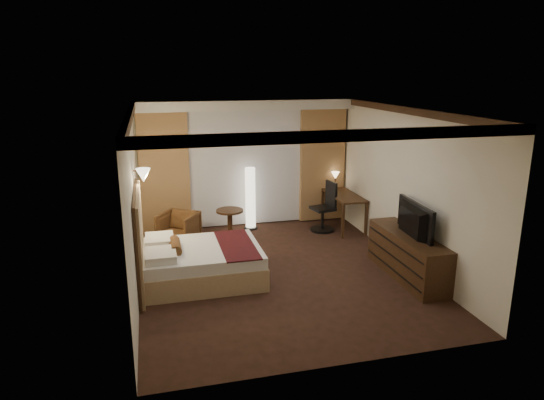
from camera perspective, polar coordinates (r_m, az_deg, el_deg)
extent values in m
cube|color=black|center=(8.24, 0.69, -8.45)|extent=(4.50, 5.50, 0.01)
cube|color=white|center=(7.58, 0.76, 10.62)|extent=(4.50, 5.50, 0.01)
cube|color=silver|center=(10.42, -3.19, 4.33)|extent=(4.50, 0.02, 2.70)
cube|color=silver|center=(7.56, -16.00, -0.39)|extent=(0.02, 5.50, 2.70)
cube|color=silver|center=(8.64, 15.30, 1.57)|extent=(0.02, 5.50, 2.70)
cube|color=white|center=(10.01, -3.01, 11.11)|extent=(4.50, 0.50, 0.20)
cube|color=silver|center=(10.36, -3.10, 3.70)|extent=(2.48, 0.04, 2.45)
cube|color=#A2734A|center=(10.12, -12.53, 3.09)|extent=(1.00, 0.14, 2.45)
cube|color=#A2734A|center=(10.75, 5.91, 4.07)|extent=(1.00, 0.14, 2.45)
imported|color=#4F2E17|center=(9.59, -10.95, -3.10)|extent=(0.90, 0.89, 0.69)
imported|color=black|center=(8.00, 15.80, -1.71)|extent=(0.73, 1.19, 0.15)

